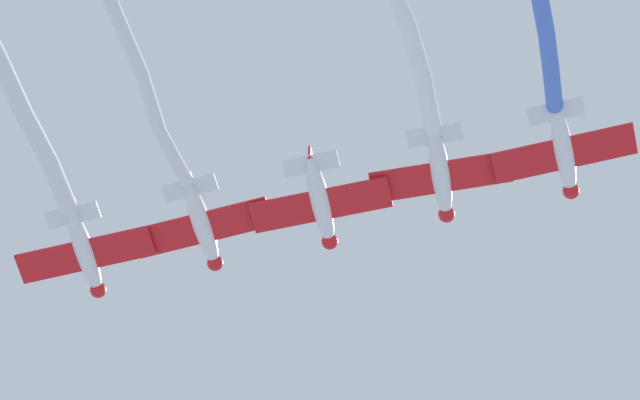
# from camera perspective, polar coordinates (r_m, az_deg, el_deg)

# --- Properties ---
(airplane_lead) EXTENTS (6.44, 6.84, 1.93)m
(airplane_lead) POSITION_cam_1_polar(r_m,az_deg,el_deg) (80.79, 9.23, 1.83)
(airplane_lead) COLOR white
(airplane_left_wing) EXTENTS (6.25, 7.07, 1.93)m
(airplane_left_wing) POSITION_cam_1_polar(r_m,az_deg,el_deg) (80.89, 4.60, 0.95)
(airplane_left_wing) COLOR white
(airplane_right_wing) EXTENTS (6.33, 6.93, 1.93)m
(airplane_right_wing) POSITION_cam_1_polar(r_m,az_deg,el_deg) (80.99, 0.02, -0.11)
(airplane_right_wing) COLOR white
(airplane_slot) EXTENTS (6.56, 6.73, 1.93)m
(airplane_slot) POSITION_cam_1_polar(r_m,az_deg,el_deg) (82.17, -4.48, -0.98)
(airplane_slot) COLOR white
(airplane_trail) EXTENTS (6.45, 6.83, 1.93)m
(airplane_trail) POSITION_cam_1_polar(r_m,az_deg,el_deg) (83.33, -8.90, -2.00)
(airplane_trail) COLOR white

